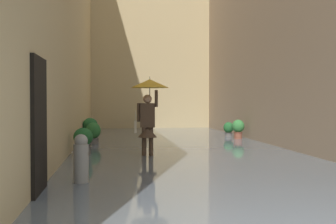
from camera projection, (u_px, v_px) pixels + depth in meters
name	position (u px, v px, depth m)	size (l,w,h in m)	color
ground_plane	(177.00, 150.00, 13.17)	(60.00, 60.00, 0.00)	slate
flood_water	(177.00, 148.00, 13.17)	(7.02, 24.25, 0.11)	slate
building_facade_far	(150.00, 22.00, 22.97)	(9.82, 1.80, 11.63)	tan
person_wading	(149.00, 102.00, 10.97)	(0.99, 0.99, 2.16)	#2D2319
potted_plant_mid_left	(229.00, 130.00, 16.85)	(0.40, 0.40, 0.69)	#66605B
potted_plant_far_left	(238.00, 129.00, 15.91)	(0.47, 0.47, 0.82)	brown
potted_plant_near_right	(90.00, 128.00, 15.96)	(0.58, 0.58, 0.89)	#9E563D
potted_plant_far_right	(83.00, 141.00, 11.17)	(0.51, 0.51, 0.82)	#66605B
potted_plant_mid_right	(93.00, 133.00, 13.97)	(0.49, 0.49, 0.82)	#66605B
mooring_bollard	(81.00, 161.00, 7.32)	(0.26, 0.26, 0.95)	gray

